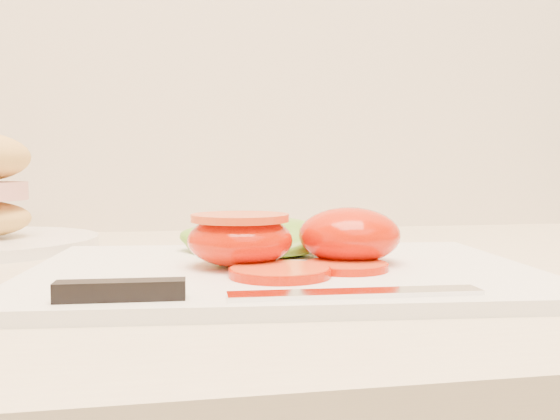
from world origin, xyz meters
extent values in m
cube|color=white|center=(-0.43, 1.60, 0.94)|extent=(0.43, 0.33, 0.01)
ellipsoid|color=red|center=(-0.37, 1.61, 0.96)|extent=(0.09, 0.09, 0.05)
ellipsoid|color=red|center=(-0.46, 1.61, 0.96)|extent=(0.09, 0.09, 0.04)
cylinder|color=red|center=(-0.46, 1.61, 0.98)|extent=(0.08, 0.08, 0.01)
cylinder|color=#E44C1D|center=(-0.44, 1.56, 0.94)|extent=(0.07, 0.07, 0.01)
cylinder|color=#E44C1D|center=(-0.38, 1.58, 0.94)|extent=(0.06, 0.06, 0.01)
ellipsoid|color=#689D29|center=(-0.44, 1.69, 0.95)|extent=(0.18, 0.15, 0.03)
cube|color=silver|center=(-0.40, 1.48, 0.94)|extent=(0.16, 0.03, 0.00)
cube|color=black|center=(-0.55, 1.50, 0.95)|extent=(0.08, 0.02, 0.01)
camera|label=1|loc=(-0.52, 1.11, 1.02)|focal=40.00mm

